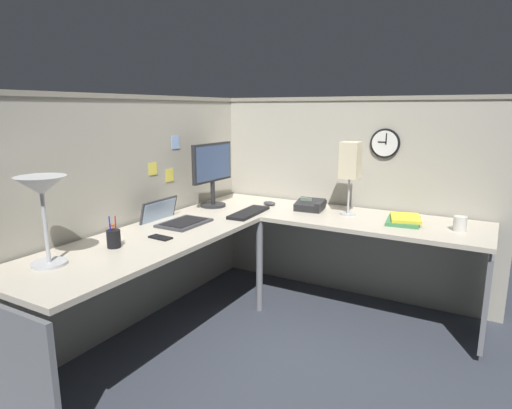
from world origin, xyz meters
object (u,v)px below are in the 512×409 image
at_px(computer_mouse, 269,203).
at_px(pen_cup, 114,238).
at_px(book_stack, 404,220).
at_px(cell_phone, 160,238).
at_px(coffee_mug, 460,224).
at_px(wall_clock, 385,143).
at_px(laptop, 173,219).
at_px(keyboard, 249,213).
at_px(office_phone, 311,206).
at_px(desk_lamp_dome, 42,193).
at_px(desk_lamp_paper, 350,162).
at_px(monitor, 213,170).

bearing_deg(computer_mouse, pen_cup, 169.85).
height_order(pen_cup, book_stack, pen_cup).
distance_m(cell_phone, coffee_mug, 1.87).
bearing_deg(coffee_mug, computer_mouse, 87.10).
distance_m(computer_mouse, book_stack, 1.05).
distance_m(book_stack, coffee_mug, 0.35).
relative_size(cell_phone, wall_clock, 0.65).
distance_m(pen_cup, cell_phone, 0.29).
xyz_separation_m(computer_mouse, wall_clock, (0.30, -0.81, 0.49)).
relative_size(laptop, computer_mouse, 3.67).
distance_m(keyboard, pen_cup, 1.08).
xyz_separation_m(computer_mouse, book_stack, (-0.03, -1.05, 0.00)).
bearing_deg(computer_mouse, keyboard, -178.99).
bearing_deg(keyboard, wall_clock, -55.08).
distance_m(laptop, office_phone, 1.05).
xyz_separation_m(cell_phone, office_phone, (1.13, -0.50, 0.03)).
xyz_separation_m(computer_mouse, coffee_mug, (-0.07, -1.40, 0.03)).
bearing_deg(desk_lamp_dome, book_stack, -38.45).
height_order(desk_lamp_dome, book_stack, desk_lamp_dome).
bearing_deg(desk_lamp_paper, cell_phone, 145.23).
xyz_separation_m(keyboard, wall_clock, (0.64, -0.81, 0.49)).
height_order(book_stack, desk_lamp_paper, desk_lamp_paper).
relative_size(laptop, office_phone, 1.74).
height_order(desk_lamp_dome, office_phone, desk_lamp_dome).
xyz_separation_m(laptop, wall_clock, (1.10, -1.14, 0.48)).
distance_m(computer_mouse, coffee_mug, 1.40).
height_order(monitor, cell_phone, monitor).
bearing_deg(laptop, coffee_mug, -67.13).
relative_size(office_phone, book_stack, 0.69).
bearing_deg(wall_clock, coffee_mug, -122.62).
bearing_deg(office_phone, wall_clock, -56.73).
xyz_separation_m(book_stack, coffee_mug, (-0.04, -0.35, 0.03)).
bearing_deg(monitor, pen_cup, -173.80).
bearing_deg(laptop, office_phone, -40.27).
bearing_deg(desk_lamp_dome, office_phone, -20.88).
xyz_separation_m(laptop, desk_lamp_dome, (-0.95, -0.01, 0.34)).
relative_size(monitor, desk_lamp_dome, 1.12).
bearing_deg(office_phone, book_stack, -92.68).
bearing_deg(wall_clock, book_stack, -144.55).
bearing_deg(office_phone, coffee_mug, -94.03).
distance_m(computer_mouse, wall_clock, 1.00).
xyz_separation_m(keyboard, cell_phone, (-0.79, 0.15, -0.01)).
height_order(cell_phone, wall_clock, wall_clock).
height_order(computer_mouse, desk_lamp_dome, desk_lamp_dome).
bearing_deg(desk_lamp_paper, wall_clock, -29.62).
distance_m(keyboard, wall_clock, 1.14).
xyz_separation_m(desk_lamp_dome, pen_cup, (0.36, -0.06, -0.31)).
bearing_deg(wall_clock, desk_lamp_paper, 150.38).
bearing_deg(desk_lamp_dome, computer_mouse, -10.14).
bearing_deg(keyboard, monitor, 73.89).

